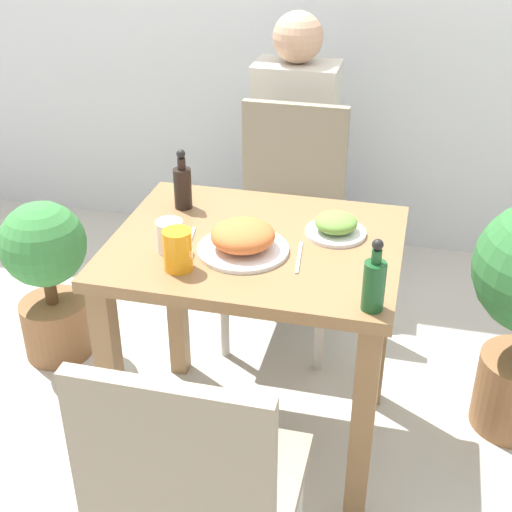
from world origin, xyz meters
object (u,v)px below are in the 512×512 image
Objects in this scene: chair_far at (287,213)px; person_figure at (295,156)px; side_plate at (336,226)px; potted_plant_left at (48,273)px; sauce_bottle at (183,186)px; drink_cup at (170,236)px; food_plate at (243,239)px; juice_glass at (178,250)px; condiment_bottle at (374,283)px; chair_near at (194,494)px.

chair_far is 0.77× the size of person_figure.
potted_plant_left is (-1.06, 0.18, -0.41)m from side_plate.
person_figure is (-0.30, 0.97, -0.19)m from side_plate.
chair_far is 1.42× the size of potted_plant_left.
chair_far is 4.74× the size of sauce_bottle.
food_plate is at bearing 12.42° from drink_cup.
juice_glass is 0.52m from condiment_bottle.
chair_near reaches higher than side_plate.
side_plate is (0.25, -0.57, 0.26)m from chair_far.
side_plate is at bearing 34.43° from food_plate.
condiment_bottle is (0.62, -0.43, 0.00)m from sauce_bottle.
side_plate is at bearing -102.20° from chair_near.
condiment_bottle is (0.37, -0.20, 0.03)m from food_plate.
condiment_bottle reaches higher than food_plate.
potted_plant_left is at bearing -133.94° from person_figure.
chair_near is at bearing -70.61° from sauce_bottle.
juice_glass is 0.94m from potted_plant_left.
juice_glass is at bearing -73.18° from sauce_bottle.
side_plate is 1.95× the size of drink_cup.
potted_plant_left is at bearing 157.89° from food_plate.
potted_plant_left is (-0.64, 0.38, -0.43)m from drink_cup.
drink_cup is at bearing -167.58° from food_plate.
potted_plant_left is (-0.69, 0.47, -0.44)m from juice_glass.
drink_cup is at bearing -30.88° from potted_plant_left.
chair_far is at bearing 113.87° from side_plate.
food_plate is 2.82× the size of drink_cup.
person_figure is (-0.44, 1.33, -0.23)m from condiment_bottle.
side_plate is 0.93× the size of condiment_bottle.
side_plate is 1.16m from potted_plant_left.
chair_near is 0.98m from sauce_bottle.
sauce_bottle is at bearing 145.57° from condiment_bottle.
condiment_bottle is at bearing -15.34° from drink_cup.
juice_glass is (-0.20, 0.52, 0.29)m from chair_near.
drink_cup is at bearing -67.21° from chair_near.
chair_far reaches higher than side_plate.
juice_glass is at bearing -93.20° from person_figure.
chair_near reaches higher than drink_cup.
side_plate is 0.93× the size of sauce_bottle.
person_figure is (0.12, 1.17, -0.20)m from drink_cup.
drink_cup is (-0.43, -0.20, 0.02)m from side_plate.
side_plate is 1.56× the size of juice_glass.
side_plate is at bearing -66.13° from chair_far.
chair_near is 7.99× the size of juice_glass.
chair_near is 4.74× the size of condiment_bottle.
food_plate is at bearing -22.11° from potted_plant_left.
side_plate is at bearing -7.98° from sauce_bottle.
chair_far is 0.68m from side_plate.
chair_far is 0.91m from potted_plant_left.
side_plate is 0.28× the size of potted_plant_left.
person_figure reaches higher than sauce_bottle.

